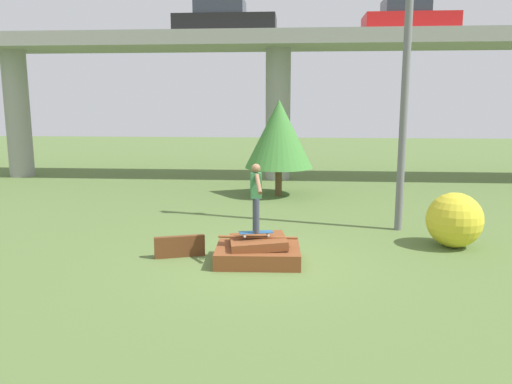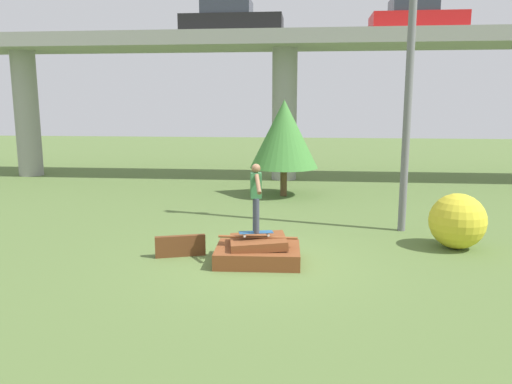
# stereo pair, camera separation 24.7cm
# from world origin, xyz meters

# --- Properties ---
(ground_plane) EXTENTS (80.00, 80.00, 0.00)m
(ground_plane) POSITION_xyz_m (0.00, 0.00, 0.00)
(ground_plane) COLOR #567038
(scrap_pile) EXTENTS (1.86, 1.43, 0.59)m
(scrap_pile) POSITION_xyz_m (0.00, 0.02, 0.23)
(scrap_pile) COLOR brown
(scrap_pile) RESTS_ON ground_plane
(scrap_plank_loose) EXTENTS (1.11, 0.47, 0.48)m
(scrap_plank_loose) POSITION_xyz_m (-1.78, 0.24, 0.24)
(scrap_plank_loose) COLOR #5B3319
(scrap_plank_loose) RESTS_ON ground_plane
(skateboard) EXTENTS (0.77, 0.39, 0.09)m
(skateboard) POSITION_xyz_m (-0.04, 0.00, 0.66)
(skateboard) COLOR #23517F
(skateboard) RESTS_ON scrap_pile
(skater) EXTENTS (0.34, 1.11, 1.48)m
(skater) POSITION_xyz_m (-0.04, 0.00, 1.52)
(skater) COLOR #383D4C
(skater) RESTS_ON skateboard
(highway_overpass) EXTENTS (44.00, 3.41, 6.38)m
(highway_overpass) POSITION_xyz_m (0.00, 12.12, 5.48)
(highway_overpass) COLOR gray
(highway_overpass) RESTS_ON ground_plane
(car_on_overpass_left) EXTENTS (3.83, 1.89, 1.37)m
(car_on_overpass_left) POSITION_xyz_m (5.50, 12.16, 6.94)
(car_on_overpass_left) COLOR red
(car_on_overpass_left) RESTS_ON highway_overpass
(car_on_overpass_mid) EXTENTS (4.43, 1.82, 1.44)m
(car_on_overpass_mid) POSITION_xyz_m (-2.40, 12.22, 6.97)
(car_on_overpass_mid) COLOR black
(car_on_overpass_mid) RESTS_ON highway_overpass
(utility_pole) EXTENTS (1.30, 0.20, 8.92)m
(utility_pole) POSITION_xyz_m (3.61, 3.12, 4.59)
(utility_pole) COLOR slate
(utility_pole) RESTS_ON ground_plane
(tree_behind_left) EXTENTS (2.51, 2.51, 3.54)m
(tree_behind_left) POSITION_xyz_m (0.18, 7.97, 2.29)
(tree_behind_left) COLOR brown
(tree_behind_left) RESTS_ON ground_plane
(bush_yellow_flowering) EXTENTS (1.32, 1.32, 1.32)m
(bush_yellow_flowering) POSITION_xyz_m (4.60, 1.54, 0.66)
(bush_yellow_flowering) COLOR gold
(bush_yellow_flowering) RESTS_ON ground_plane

